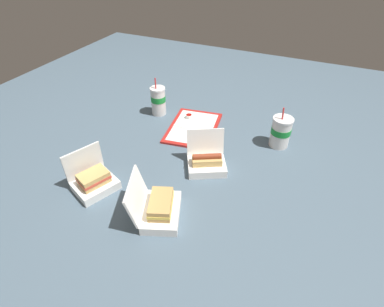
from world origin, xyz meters
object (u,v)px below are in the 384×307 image
at_px(clamshell_sandwich_left, 94,181).
at_px(food_tray, 193,128).
at_px(ketchup_cup, 189,116).
at_px(plastic_fork, 207,128).
at_px(clamshell_sandwich_center, 159,208).
at_px(soda_cup_front, 281,132).
at_px(soda_cup_corner, 158,100).
at_px(clamshell_hotdog_right, 207,162).

bearing_deg(clamshell_sandwich_left, food_tray, 162.42).
relative_size(ketchup_cup, plastic_fork, 0.36).
relative_size(plastic_fork, clamshell_sandwich_left, 0.51).
relative_size(clamshell_sandwich_center, clamshell_sandwich_left, 1.18).
relative_size(clamshell_sandwich_center, soda_cup_front, 1.15).
xyz_separation_m(ketchup_cup, plastic_fork, (0.06, 0.14, -0.01)).
distance_m(soda_cup_front, soda_cup_corner, 0.73).
distance_m(food_tray, soda_cup_front, 0.48).
height_order(ketchup_cup, clamshell_hotdog_right, clamshell_hotdog_right).
bearing_deg(soda_cup_corner, ketchup_cup, 90.41).
distance_m(plastic_fork, clamshell_sandwich_center, 0.65).
bearing_deg(clamshell_sandwich_center, plastic_fork, -175.10).
distance_m(clamshell_sandwich_center, soda_cup_front, 0.75).
distance_m(clamshell_sandwich_left, soda_cup_corner, 0.69).
relative_size(plastic_fork, soda_cup_front, 0.50).
relative_size(food_tray, soda_cup_corner, 1.77).
height_order(soda_cup_front, soda_cup_corner, soda_cup_corner).
bearing_deg(food_tray, soda_cup_front, 94.99).
height_order(plastic_fork, clamshell_sandwich_left, clamshell_sandwich_left).
distance_m(clamshell_sandwich_left, clamshell_hotdog_right, 0.51).
height_order(food_tray, clamshell_sandwich_center, clamshell_sandwich_center).
bearing_deg(clamshell_sandwich_left, soda_cup_front, 134.62).
xyz_separation_m(food_tray, clamshell_hotdog_right, (0.29, 0.20, 0.03)).
relative_size(food_tray, ketchup_cup, 10.13).
bearing_deg(plastic_fork, food_tray, -71.94).
xyz_separation_m(food_tray, ketchup_cup, (-0.07, -0.06, 0.02)).
bearing_deg(soda_cup_corner, food_tray, 75.04).
bearing_deg(food_tray, clamshell_hotdog_right, 34.42).
bearing_deg(food_tray, ketchup_cup, -139.68).
xyz_separation_m(clamshell_sandwich_center, soda_cup_corner, (-0.70, -0.39, 0.04)).
height_order(clamshell_sandwich_left, soda_cup_front, soda_cup_front).
bearing_deg(soda_cup_front, clamshell_hotdog_right, -39.45).
relative_size(clamshell_hotdog_right, soda_cup_front, 1.04).
xyz_separation_m(plastic_fork, clamshell_sandwich_center, (0.64, 0.06, 0.03)).
bearing_deg(clamshell_sandwich_left, ketchup_cup, 168.87).
bearing_deg(clamshell_sandwich_center, soda_cup_front, 153.69).
bearing_deg(clamshell_sandwich_left, clamshell_sandwich_center, 86.70).
distance_m(plastic_fork, clamshell_sandwich_left, 0.68).
xyz_separation_m(ketchup_cup, clamshell_sandwich_center, (0.70, 0.20, 0.02)).
relative_size(plastic_fork, soda_cup_corner, 0.48).
distance_m(ketchup_cup, plastic_fork, 0.15).
bearing_deg(clamshell_sandwich_center, soda_cup_corner, -150.67).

